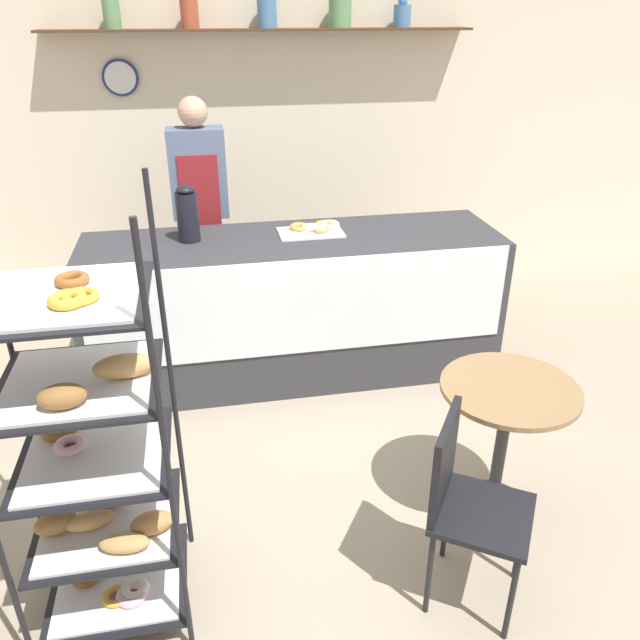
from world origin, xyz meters
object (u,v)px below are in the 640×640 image
(pastry_rack, at_px, (96,461))
(cafe_chair, at_px, (464,494))
(coffee_carafe, at_px, (187,214))
(person_worker, at_px, (202,213))
(cafe_table, at_px, (505,419))
(donut_tray_counter, at_px, (315,228))

(pastry_rack, distance_m, cafe_chair, 1.43)
(cafe_chair, distance_m, coffee_carafe, 2.36)
(person_worker, relative_size, cafe_table, 2.43)
(person_worker, height_order, cafe_table, person_worker)
(coffee_carafe, height_order, donut_tray_counter, coffee_carafe)
(donut_tray_counter, bearing_deg, cafe_chair, -84.09)
(pastry_rack, xyz_separation_m, cafe_table, (1.78, 0.24, -0.23))
(pastry_rack, height_order, cafe_table, pastry_rack)
(pastry_rack, relative_size, donut_tray_counter, 4.26)
(pastry_rack, height_order, coffee_carafe, pastry_rack)
(donut_tray_counter, bearing_deg, coffee_carafe, -178.10)
(pastry_rack, xyz_separation_m, cafe_chair, (1.40, -0.19, -0.23))
(pastry_rack, height_order, donut_tray_counter, pastry_rack)
(cafe_table, distance_m, coffee_carafe, 2.22)
(coffee_carafe, bearing_deg, person_worker, 81.46)
(pastry_rack, relative_size, person_worker, 1.01)
(cafe_chair, xyz_separation_m, coffee_carafe, (-1.02, 2.04, 0.60))
(person_worker, xyz_separation_m, cafe_table, (1.32, -2.18, -0.43))
(coffee_carafe, bearing_deg, donut_tray_counter, 1.90)
(person_worker, bearing_deg, cafe_chair, -70.24)
(person_worker, distance_m, donut_tray_counter, 0.90)
(pastry_rack, distance_m, coffee_carafe, 1.92)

